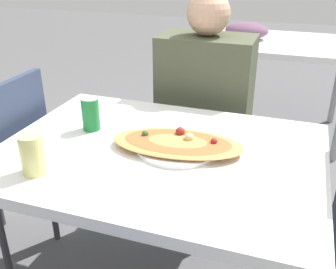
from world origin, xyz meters
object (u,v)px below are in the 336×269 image
at_px(chair_side_left, 1,165).
at_px(chair_far_seated, 207,124).
at_px(pizza_main, 178,144).
at_px(person_seated, 204,96).
at_px(drink_glass, 33,154).
at_px(dining_table, 160,169).
at_px(soda_can, 91,114).

bearing_deg(chair_side_left, chair_far_seated, -46.04).
bearing_deg(pizza_main, person_seated, 95.80).
bearing_deg(person_seated, chair_far_seated, -90.00).
bearing_deg(drink_glass, chair_side_left, 145.72).
bearing_deg(chair_far_seated, dining_table, 90.31).
height_order(pizza_main, soda_can, soda_can).
bearing_deg(person_seated, pizza_main, 95.80).
relative_size(dining_table, person_seated, 0.93).
relative_size(person_seated, pizza_main, 2.49).
distance_m(dining_table, soda_can, 0.34).
distance_m(dining_table, person_seated, 0.63).
height_order(chair_far_seated, soda_can, chair_far_seated).
bearing_deg(drink_glass, soda_can, 88.48).
height_order(dining_table, soda_can, soda_can).
relative_size(chair_side_left, pizza_main, 1.88).
height_order(dining_table, pizza_main, pizza_main).
xyz_separation_m(dining_table, soda_can, (-0.30, 0.08, 0.14)).
xyz_separation_m(person_seated, soda_can, (-0.30, -0.55, 0.09)).
bearing_deg(person_seated, drink_glass, 70.93).
bearing_deg(person_seated, dining_table, 90.36).
distance_m(pizza_main, soda_can, 0.37).
bearing_deg(chair_side_left, drink_glass, -124.28).
bearing_deg(pizza_main, dining_table, -155.28).
relative_size(pizza_main, drink_glass, 3.72).
xyz_separation_m(chair_side_left, pizza_main, (0.80, -0.00, 0.24)).
bearing_deg(chair_far_seated, soda_can, 65.82).
height_order(chair_far_seated, pizza_main, chair_far_seated).
bearing_deg(drink_glass, pizza_main, 38.03).
xyz_separation_m(chair_side_left, drink_glass, (0.43, -0.29, 0.28)).
relative_size(dining_table, soda_can, 8.81).
height_order(pizza_main, drink_glass, drink_glass).
distance_m(chair_far_seated, chair_side_left, 1.02).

